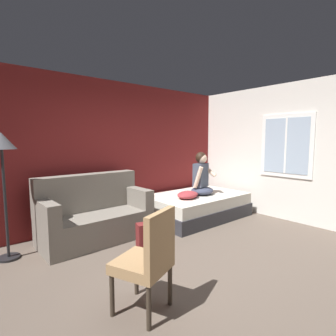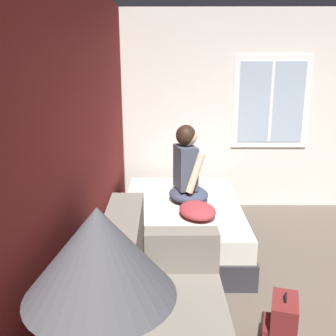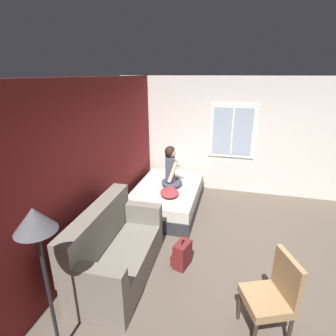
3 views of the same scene
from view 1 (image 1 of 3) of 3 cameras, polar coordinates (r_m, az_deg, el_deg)
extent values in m
plane|color=brown|center=(3.45, 7.22, -21.57)|extent=(40.00, 40.00, 0.00)
cube|color=maroon|center=(5.10, -13.76, 3.16)|extent=(10.70, 0.16, 2.70)
cube|color=silver|center=(5.58, 28.36, 2.84)|extent=(0.16, 6.27, 2.70)
cube|color=white|center=(5.66, 24.31, 4.43)|extent=(0.02, 1.04, 1.24)
cube|color=#9EB2C6|center=(5.64, 24.24, 4.43)|extent=(0.01, 0.88, 1.08)
cube|color=white|center=(5.64, 24.24, 4.43)|extent=(0.01, 0.04, 1.08)
cube|color=#2D2D33|center=(5.55, 6.14, -9.26)|extent=(2.06, 1.34, 0.26)
cube|color=beige|center=(5.49, 6.17, -6.84)|extent=(2.00, 1.30, 0.22)
cube|color=slate|center=(4.42, -15.18, -12.25)|extent=(1.72, 0.84, 0.44)
cube|color=slate|center=(4.56, -17.03, -5.01)|extent=(1.70, 0.28, 0.60)
cube|color=slate|center=(4.06, -25.12, -8.71)|extent=(0.20, 0.80, 0.32)
cube|color=slate|center=(4.69, -6.90, -6.21)|extent=(0.20, 0.80, 0.32)
cylinder|color=#382D23|center=(2.96, -6.88, -22.18)|extent=(0.04, 0.04, 0.40)
cylinder|color=#382D23|center=(2.69, -12.09, -25.42)|extent=(0.04, 0.04, 0.40)
cylinder|color=#382D23|center=(2.78, 0.44, -24.10)|extent=(0.04, 0.04, 0.40)
cylinder|color=#382D23|center=(2.49, -4.19, -28.06)|extent=(0.04, 0.04, 0.40)
cube|color=#9E7A51|center=(2.60, -5.75, -20.15)|extent=(0.60, 0.60, 0.10)
cube|color=#9E7A51|center=(2.39, -1.66, -14.97)|extent=(0.45, 0.23, 0.48)
ellipsoid|color=#383D51|center=(5.46, 7.45, -4.90)|extent=(0.62, 0.56, 0.16)
cube|color=#3F4756|center=(5.42, 7.12, -1.54)|extent=(0.37, 0.28, 0.48)
cylinder|color=beige|center=(5.23, 6.58, -2.04)|extent=(0.13, 0.23, 0.44)
cylinder|color=beige|center=(5.53, 8.69, -0.37)|extent=(0.17, 0.38, 0.29)
sphere|color=beige|center=(5.38, 7.36, 2.09)|extent=(0.21, 0.21, 0.21)
ellipsoid|color=black|center=(5.39, 7.17, 2.26)|extent=(0.28, 0.27, 0.23)
cube|color=maroon|center=(3.95, -4.53, -14.65)|extent=(0.34, 0.26, 0.40)
cube|color=maroon|center=(4.08, -5.07, -15.29)|extent=(0.24, 0.12, 0.18)
torus|color=black|center=(3.88, -4.55, -11.68)|extent=(0.09, 0.04, 0.09)
ellipsoid|color=#993338|center=(5.07, 4.30, -5.83)|extent=(0.56, 0.47, 0.14)
cube|color=#B7B7BC|center=(5.08, 6.28, -6.59)|extent=(0.16, 0.13, 0.01)
cylinder|color=black|center=(4.32, -31.32, -16.32)|extent=(0.28, 0.28, 0.03)
cylinder|color=black|center=(4.11, -31.90, -6.68)|extent=(0.04, 0.04, 1.45)
cone|color=#4C4C51|center=(4.02, -32.58, 5.04)|extent=(0.36, 0.36, 0.22)
camera|label=2|loc=(3.85, -44.91, 10.48)|focal=42.00mm
camera|label=3|loc=(2.88, -65.99, 26.09)|focal=28.00mm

